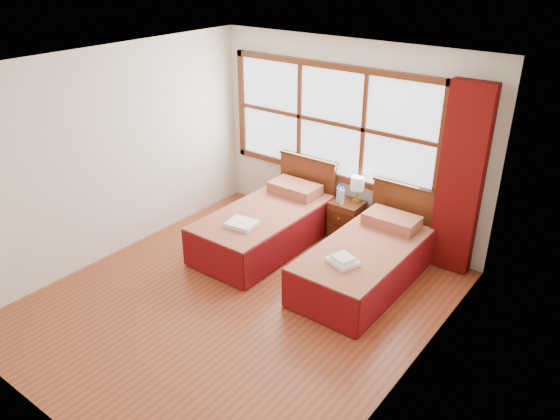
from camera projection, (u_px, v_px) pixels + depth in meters
The scene contains 15 objects.
floor at pixel (239, 301), 6.15m from camera, with size 4.50×4.50×0.00m, color brown.
ceiling at pixel (229, 67), 5.02m from camera, with size 4.50×4.50×0.00m, color white.
wall_back at pixel (348, 140), 7.20m from camera, with size 4.00×4.00×0.00m, color silver.
wall_left at pixel (112, 155), 6.67m from camera, with size 4.50×4.50×0.00m, color silver.
wall_right at pixel (416, 256), 4.50m from camera, with size 4.50×4.50×0.00m, color silver.
window at pixel (331, 122), 7.22m from camera, with size 3.16×0.06×1.56m.
curtain at pixel (461, 181), 6.28m from camera, with size 0.50×0.16×2.30m, color #5C0A09.
bed_left at pixel (266, 225), 7.18m from camera, with size 1.01×2.03×0.97m.
bed_right at pixel (366, 261), 6.37m from camera, with size 0.97×1.99×0.94m.
nightstand at pixel (346, 220), 7.36m from camera, with size 0.40×0.40×0.54m.
towels_left at pixel (242, 224), 6.66m from camera, with size 0.38×0.34×0.05m.
towels_right at pixel (343, 260), 5.90m from camera, with size 0.36×0.34×0.09m.
lamp at pixel (358, 184), 7.16m from camera, with size 0.18×0.18×0.35m.
bottle_near at pixel (339, 194), 7.22m from camera, with size 0.06×0.06×0.23m.
bottle_far at pixel (342, 197), 7.14m from camera, with size 0.06×0.06×0.24m.
Camera 1 is at (3.45, -3.77, 3.60)m, focal length 35.00 mm.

